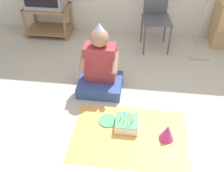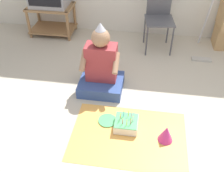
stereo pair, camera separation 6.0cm
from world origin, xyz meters
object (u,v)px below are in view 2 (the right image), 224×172
Objects in this scene: folding_chair at (159,14)px; birthday_cake at (126,124)px; paper_plate at (107,120)px; party_hat_blue at (166,134)px; person_seated at (101,69)px; dust_mop at (206,32)px.

birthday_cake is (-0.27, -1.78, -0.46)m from folding_chair.
party_hat_blue is at bearing -15.43° from paper_plate.
folding_chair is 1.03× the size of person_seated.
paper_plate is at bearing 163.97° from birthday_cake.
folding_chair is at bearing 60.63° from person_seated.
folding_chair reaches higher than birthday_cake.
paper_plate is (-1.15, -1.53, -0.38)m from dust_mop.
person_seated is 3.62× the size of birthday_cake.
dust_mop is 7.12× the size of party_hat_blue.
folding_chair is 1.86m from birthday_cake.
birthday_cake is at bearing -58.85° from person_seated.
birthday_cake is (-0.94, -1.59, -0.33)m from dust_mop.
folding_chair is at bearing 94.07° from party_hat_blue.
paper_plate is (-0.62, 0.17, -0.09)m from party_hat_blue.
folding_chair is 4.45× the size of paper_plate.
dust_mop is at bearing -15.24° from folding_chair.
person_seated is at bearing -143.52° from dust_mop.
birthday_cake is at bearing -98.78° from folding_chair.
party_hat_blue reaches higher than birthday_cake.
person_seated reaches higher than paper_plate.
person_seated is at bearing 121.15° from birthday_cake.
dust_mop reaches higher than folding_chair.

